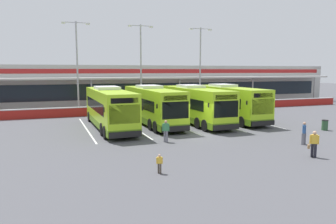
{
  "coord_description": "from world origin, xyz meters",
  "views": [
    {
      "loc": [
        -11.51,
        -23.42,
        5.22
      ],
      "look_at": [
        -1.65,
        3.0,
        1.6
      ],
      "focal_mm": 34.48,
      "sensor_mm": 36.0,
      "label": 1
    }
  ],
  "objects_px": {
    "coach_bus_left_centre": "(152,106)",
    "coach_bus_right_centre": "(227,103)",
    "pedestrian_child": "(159,163)",
    "pedestrian_near_bin": "(166,130)",
    "coach_bus_leftmost": "(109,109)",
    "lamp_post_east": "(200,63)",
    "lamp_post_centre": "(141,62)",
    "pedestrian_with_handbag": "(314,143)",
    "litter_bin": "(325,125)",
    "lamp_post_west": "(77,62)",
    "coach_bus_centre": "(195,105)",
    "pedestrian_in_dark_coat": "(304,132)"
  },
  "relations": [
    {
      "from": "pedestrian_with_handbag",
      "to": "pedestrian_child",
      "type": "xyz_separation_m",
      "value": [
        -9.76,
        0.32,
        -0.32
      ]
    },
    {
      "from": "coach_bus_right_centre",
      "to": "lamp_post_west",
      "type": "bearing_deg",
      "value": 144.18
    },
    {
      "from": "lamp_post_centre",
      "to": "litter_bin",
      "type": "bearing_deg",
      "value": -58.52
    },
    {
      "from": "coach_bus_right_centre",
      "to": "pedestrian_in_dark_coat",
      "type": "distance_m",
      "value": 12.16
    },
    {
      "from": "coach_bus_leftmost",
      "to": "coach_bus_centre",
      "type": "bearing_deg",
      "value": 0.92
    },
    {
      "from": "pedestrian_child",
      "to": "litter_bin",
      "type": "relative_size",
      "value": 1.08
    },
    {
      "from": "coach_bus_left_centre",
      "to": "coach_bus_right_centre",
      "type": "height_order",
      "value": "same"
    },
    {
      "from": "coach_bus_centre",
      "to": "coach_bus_right_centre",
      "type": "height_order",
      "value": "same"
    },
    {
      "from": "coach_bus_left_centre",
      "to": "coach_bus_right_centre",
      "type": "relative_size",
      "value": 1.0
    },
    {
      "from": "pedestrian_child",
      "to": "lamp_post_west",
      "type": "distance_m",
      "value": 25.78
    },
    {
      "from": "lamp_post_west",
      "to": "coach_bus_centre",
      "type": "bearing_deg",
      "value": -46.79
    },
    {
      "from": "coach_bus_leftmost",
      "to": "lamp_post_west",
      "type": "distance_m",
      "value": 12.13
    },
    {
      "from": "litter_bin",
      "to": "pedestrian_near_bin",
      "type": "bearing_deg",
      "value": 178.28
    },
    {
      "from": "pedestrian_child",
      "to": "litter_bin",
      "type": "height_order",
      "value": "pedestrian_child"
    },
    {
      "from": "lamp_post_west",
      "to": "litter_bin",
      "type": "relative_size",
      "value": 11.83
    },
    {
      "from": "pedestrian_in_dark_coat",
      "to": "lamp_post_east",
      "type": "bearing_deg",
      "value": 82.96
    },
    {
      "from": "lamp_post_east",
      "to": "pedestrian_with_handbag",
      "type": "bearing_deg",
      "value": -100.6
    },
    {
      "from": "coach_bus_leftmost",
      "to": "lamp_post_west",
      "type": "xyz_separation_m",
      "value": [
        -1.73,
        11.12,
        4.5
      ]
    },
    {
      "from": "pedestrian_near_bin",
      "to": "lamp_post_east",
      "type": "bearing_deg",
      "value": 57.4
    },
    {
      "from": "pedestrian_in_dark_coat",
      "to": "pedestrian_near_bin",
      "type": "distance_m",
      "value": 9.85
    },
    {
      "from": "pedestrian_in_dark_coat",
      "to": "pedestrian_child",
      "type": "bearing_deg",
      "value": -167.64
    },
    {
      "from": "coach_bus_centre",
      "to": "litter_bin",
      "type": "height_order",
      "value": "coach_bus_centre"
    },
    {
      "from": "coach_bus_right_centre",
      "to": "pedestrian_near_bin",
      "type": "distance_m",
      "value": 12.67
    },
    {
      "from": "pedestrian_in_dark_coat",
      "to": "pedestrian_near_bin",
      "type": "bearing_deg",
      "value": 154.92
    },
    {
      "from": "coach_bus_left_centre",
      "to": "coach_bus_right_centre",
      "type": "distance_m",
      "value": 8.31
    },
    {
      "from": "coach_bus_leftmost",
      "to": "lamp_post_centre",
      "type": "distance_m",
      "value": 13.46
    },
    {
      "from": "pedestrian_near_bin",
      "to": "lamp_post_east",
      "type": "height_order",
      "value": "lamp_post_east"
    },
    {
      "from": "coach_bus_left_centre",
      "to": "pedestrian_with_handbag",
      "type": "xyz_separation_m",
      "value": [
        5.41,
        -15.17,
        -0.93
      ]
    },
    {
      "from": "coach_bus_leftmost",
      "to": "coach_bus_centre",
      "type": "relative_size",
      "value": 1.0
    },
    {
      "from": "pedestrian_in_dark_coat",
      "to": "lamp_post_centre",
      "type": "xyz_separation_m",
      "value": [
        -5.62,
        22.48,
        5.42
      ]
    },
    {
      "from": "pedestrian_near_bin",
      "to": "lamp_post_centre",
      "type": "distance_m",
      "value": 19.37
    },
    {
      "from": "pedestrian_child",
      "to": "lamp_post_west",
      "type": "bearing_deg",
      "value": 94.0
    },
    {
      "from": "coach_bus_right_centre",
      "to": "pedestrian_child",
      "type": "relative_size",
      "value": 12.12
    },
    {
      "from": "coach_bus_leftmost",
      "to": "lamp_post_east",
      "type": "distance_m",
      "value": 18.83
    },
    {
      "from": "pedestrian_in_dark_coat",
      "to": "lamp_post_west",
      "type": "height_order",
      "value": "lamp_post_west"
    },
    {
      "from": "coach_bus_right_centre",
      "to": "litter_bin",
      "type": "height_order",
      "value": "coach_bus_right_centre"
    },
    {
      "from": "coach_bus_left_centre",
      "to": "litter_bin",
      "type": "distance_m",
      "value": 15.81
    },
    {
      "from": "pedestrian_near_bin",
      "to": "litter_bin",
      "type": "distance_m",
      "value": 14.79
    },
    {
      "from": "pedestrian_with_handbag",
      "to": "lamp_post_centre",
      "type": "height_order",
      "value": "lamp_post_centre"
    },
    {
      "from": "pedestrian_child",
      "to": "pedestrian_near_bin",
      "type": "distance_m",
      "value": 7.32
    },
    {
      "from": "pedestrian_child",
      "to": "lamp_post_west",
      "type": "xyz_separation_m",
      "value": [
        -1.75,
        25.07,
        5.75
      ]
    },
    {
      "from": "coach_bus_right_centre",
      "to": "litter_bin",
      "type": "distance_m",
      "value": 9.79
    },
    {
      "from": "pedestrian_with_handbag",
      "to": "coach_bus_leftmost",
      "type": "bearing_deg",
      "value": 124.43
    },
    {
      "from": "coach_bus_left_centre",
      "to": "lamp_post_west",
      "type": "distance_m",
      "value": 12.72
    },
    {
      "from": "pedestrian_near_bin",
      "to": "lamp_post_east",
      "type": "distance_m",
      "value": 22.38
    },
    {
      "from": "coach_bus_left_centre",
      "to": "litter_bin",
      "type": "bearing_deg",
      "value": -32.84
    },
    {
      "from": "coach_bus_left_centre",
      "to": "pedestrian_near_bin",
      "type": "height_order",
      "value": "coach_bus_left_centre"
    },
    {
      "from": "pedestrian_near_bin",
      "to": "lamp_post_west",
      "type": "distance_m",
      "value": 19.64
    },
    {
      "from": "lamp_post_centre",
      "to": "litter_bin",
      "type": "relative_size",
      "value": 11.83
    },
    {
      "from": "coach_bus_left_centre",
      "to": "pedestrian_with_handbag",
      "type": "distance_m",
      "value": 16.13
    }
  ]
}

